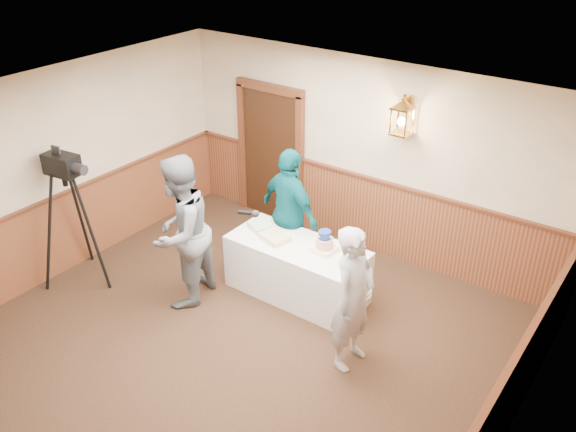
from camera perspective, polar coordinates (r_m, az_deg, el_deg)
name	(u,v)px	position (r m, az deg, el deg)	size (l,w,h in m)	color
ground	(199,376)	(6.98, -8.30, -14.63)	(7.00, 7.00, 0.00)	black
room_shell	(215,239)	(6.36, -6.81, -2.13)	(6.02, 7.02, 2.81)	#BCA78D
display_table	(297,269)	(7.90, 0.85, -5.01)	(1.80, 0.80, 0.75)	white
tiered_cake	(324,243)	(7.53, 3.43, -2.57)	(0.31, 0.31, 0.28)	#FFF0C6
sheet_cake_yellow	(275,237)	(7.79, -1.25, -1.99)	(0.36, 0.28, 0.07)	#D1B57D
sheet_cake_green	(260,226)	(8.05, -2.68, -0.94)	(0.30, 0.24, 0.07)	#9EC68C
interviewer	(181,232)	(7.60, -10.02, -1.51)	(1.64, 1.10, 1.99)	slate
baker	(353,299)	(6.61, 6.12, -7.70)	(0.62, 0.41, 1.71)	#A6A7AD
assistant_p	(290,213)	(8.13, 0.18, 0.33)	(1.05, 0.44, 1.80)	#09535D
tv_camera_rig	(74,226)	(8.44, -19.42, -0.88)	(0.72, 0.67, 1.83)	black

